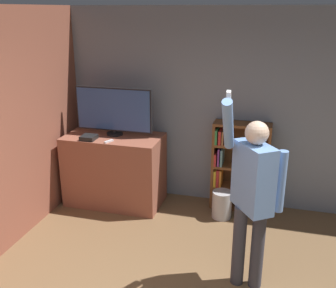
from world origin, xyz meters
TOP-DOWN VIEW (x-y plane):
  - wall_back at (0.00, 3.06)m, footprint 6.29×0.06m
  - wall_side_brick at (-2.18, 1.51)m, footprint 0.06×4.63m
  - tv_ledge at (-1.40, 2.58)m, footprint 1.33×0.71m
  - television at (-1.40, 2.63)m, footprint 1.08×0.22m
  - game_console at (-1.65, 2.35)m, footprint 0.19×0.20m
  - remote_loose at (-1.35, 2.31)m, footprint 0.09×0.14m
  - bookshelf at (0.26, 2.88)m, footprint 0.76×0.28m
  - person at (0.57, 1.23)m, footprint 0.58×0.57m
  - waste_bin at (0.14, 2.53)m, footprint 0.26×0.26m

SIDE VIEW (x-z plane):
  - waste_bin at x=0.14m, z-range 0.00..0.37m
  - tv_ledge at x=-1.40m, z-range 0.00..1.00m
  - bookshelf at x=0.26m, z-range 0.00..1.23m
  - remote_loose at x=-1.35m, z-range 1.00..1.02m
  - game_console at x=-1.65m, z-range 1.00..1.06m
  - person at x=0.57m, z-range 0.04..2.06m
  - television at x=-1.40m, z-range 1.01..1.67m
  - wall_side_brick at x=-2.18m, z-range 0.00..2.70m
  - wall_back at x=0.00m, z-range 0.00..2.70m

